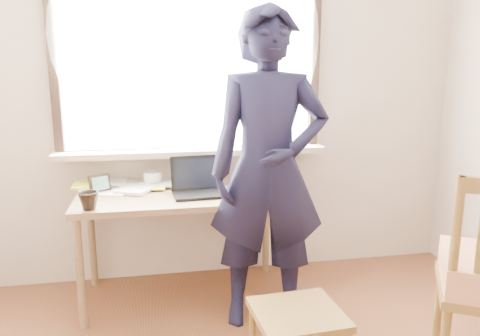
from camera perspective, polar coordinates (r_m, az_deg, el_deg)
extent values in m
cube|color=beige|center=(3.32, -2.54, 8.69)|extent=(3.50, 0.02, 2.60)
cube|color=white|center=(3.27, -6.13, 13.85)|extent=(1.70, 0.01, 1.30)
cube|color=black|center=(3.31, -5.84, 2.00)|extent=(1.82, 0.06, 0.06)
cube|color=black|center=(3.30, -21.91, 13.05)|extent=(0.06, 0.06, 1.30)
cube|color=black|center=(3.45, 9.08, 13.68)|extent=(0.06, 0.06, 1.30)
cube|color=beige|center=(3.24, -5.73, 1.96)|extent=(1.85, 0.20, 0.04)
cube|color=white|center=(3.20, -6.05, 15.68)|extent=(1.95, 0.02, 1.65)
cube|color=brown|center=(3.02, -6.91, -3.37)|extent=(1.33, 0.67, 0.04)
cylinder|color=brown|center=(2.90, -18.90, -12.16)|extent=(0.05, 0.05, 0.68)
cylinder|color=brown|center=(3.42, -17.59, -8.26)|extent=(0.05, 0.05, 0.68)
cylinder|color=brown|center=(2.98, 5.87, -10.88)|extent=(0.05, 0.05, 0.68)
cylinder|color=brown|center=(3.49, 3.18, -7.30)|extent=(0.05, 0.05, 0.68)
cube|color=black|center=(2.94, -4.86, -3.18)|extent=(0.35, 0.26, 0.02)
cube|color=black|center=(3.03, -5.28, -0.61)|extent=(0.34, 0.09, 0.22)
cube|color=black|center=(3.03, -5.28, -0.61)|extent=(0.30, 0.07, 0.18)
cube|color=black|center=(2.93, -4.83, -3.17)|extent=(0.30, 0.16, 0.00)
imported|color=white|center=(3.21, -10.58, -1.32)|extent=(0.16, 0.16, 0.10)
imported|color=black|center=(2.77, -17.95, -3.83)|extent=(0.16, 0.16, 0.10)
ellipsoid|color=black|center=(2.97, 1.69, -2.79)|extent=(0.10, 0.07, 0.04)
cube|color=white|center=(3.16, -15.85, -2.64)|extent=(0.27, 0.34, 0.01)
cube|color=yellow|center=(3.15, -9.83, -2.17)|extent=(0.30, 0.32, 0.02)
cube|color=yellow|center=(3.09, -8.30, -2.51)|extent=(0.33, 0.34, 0.00)
cube|color=white|center=(3.12, -14.97, -2.43)|extent=(0.20, 0.26, 0.02)
cube|color=white|center=(3.15, -16.08, -2.25)|extent=(0.29, 0.31, 0.02)
cube|color=yellow|center=(3.09, -14.47, -2.51)|extent=(0.29, 0.33, 0.01)
cube|color=#3A69BD|center=(3.08, -7.91, -2.25)|extent=(0.39, 0.38, 0.00)
cube|color=yellow|center=(3.27, -8.35, -1.29)|extent=(0.38, 0.36, 0.01)
imported|color=white|center=(3.27, -15.06, -1.94)|extent=(0.25, 0.29, 0.02)
imported|color=white|center=(3.26, 0.47, -1.58)|extent=(0.31, 0.33, 0.02)
cube|color=black|center=(3.11, -16.72, -1.94)|extent=(0.13, 0.09, 0.11)
cube|color=#40823A|center=(3.11, -16.72, -1.94)|extent=(0.10, 0.06, 0.08)
cube|color=brown|center=(2.27, 7.07, -17.30)|extent=(0.42, 0.40, 0.04)
cylinder|color=brown|center=(2.56, 9.32, -18.95)|extent=(0.03, 0.03, 0.37)
cylinder|color=brown|center=(2.80, 22.99, -15.86)|extent=(0.04, 0.04, 0.46)
cylinder|color=brown|center=(2.20, 24.79, -7.99)|extent=(0.04, 0.04, 0.56)
imported|color=black|center=(2.68, 3.48, -0.33)|extent=(0.73, 0.54, 1.84)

